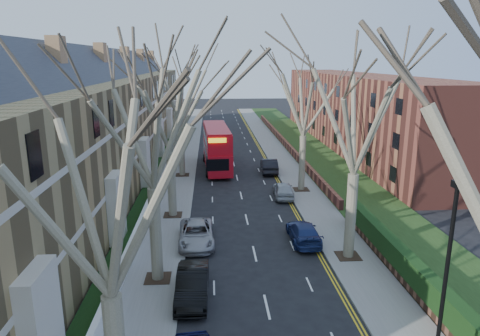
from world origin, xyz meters
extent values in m
cube|color=slate|center=(-6.00, 39.00, 0.06)|extent=(3.00, 102.00, 0.12)
cube|color=slate|center=(6.00, 39.00, 0.06)|extent=(3.00, 102.00, 0.12)
cube|color=#957B4C|center=(-13.80, 31.00, 5.00)|extent=(9.00, 78.00, 10.00)
cube|color=#2B2D35|center=(-13.80, 31.00, 11.00)|extent=(4.67, 78.00, 4.67)
cube|color=beige|center=(-9.35, 31.00, 3.50)|extent=(0.12, 78.00, 0.35)
cube|color=beige|center=(-9.35, 31.00, 7.00)|extent=(0.12, 78.00, 0.35)
cube|color=brown|center=(17.50, 43.00, 5.00)|extent=(8.00, 54.00, 10.00)
cube|color=brown|center=(7.70, 43.00, 0.57)|extent=(0.35, 54.00, 0.90)
cube|color=#513322|center=(7.70, 2.00, 0.42)|extent=(0.40, 24.00, 0.60)
cube|color=black|center=(7.70, 2.00, 1.32)|extent=(0.70, 24.00, 1.20)
cube|color=white|center=(-7.65, 31.00, 0.62)|extent=(0.30, 78.00, 1.00)
cube|color=#1E3312|center=(10.50, 39.00, 0.15)|extent=(6.00, 102.00, 0.06)
cylinder|color=black|center=(5.00, -3.50, 4.12)|extent=(0.14, 0.14, 8.00)
cube|color=black|center=(5.00, -3.50, 8.12)|extent=(0.18, 0.50, 0.22)
cylinder|color=#645D47|center=(-5.70, 6.00, 2.75)|extent=(0.64, 0.64, 5.25)
cube|color=#2D2116|center=(-5.70, 6.00, 0.14)|extent=(1.40, 1.40, 0.05)
cylinder|color=#645D47|center=(-5.70, 16.00, 2.66)|extent=(0.64, 0.64, 5.07)
cube|color=#2D2116|center=(-5.70, 16.00, 0.14)|extent=(1.40, 1.40, 0.05)
cylinder|color=#645D47|center=(-5.70, 28.00, 2.75)|extent=(0.60, 0.60, 5.25)
cube|color=#2D2116|center=(-5.70, 28.00, 0.14)|extent=(1.40, 1.40, 0.05)
cylinder|color=#645D47|center=(5.70, 8.00, 2.75)|extent=(0.64, 0.64, 5.25)
cube|color=#2D2116|center=(5.70, 8.00, 0.14)|extent=(1.40, 1.40, 0.05)
cylinder|color=#645D47|center=(5.70, 22.00, 2.66)|extent=(0.60, 0.60, 5.07)
cube|color=#2D2116|center=(5.70, 22.00, 0.14)|extent=(1.40, 1.40, 0.05)
cube|color=#B30C19|center=(-2.01, 30.99, 1.46)|extent=(3.14, 11.23, 2.22)
cube|color=#B30C19|center=(-2.01, 30.99, 3.58)|extent=(3.11, 10.67, 2.02)
cube|color=black|center=(-2.01, 30.99, 1.91)|extent=(3.11, 10.34, 0.91)
cube|color=black|center=(-2.01, 30.99, 3.68)|extent=(3.10, 10.12, 0.91)
imported|color=black|center=(-3.70, 4.07, 0.75)|extent=(1.66, 4.57, 1.50)
imported|color=#9D9CA1|center=(-3.70, 10.79, 0.69)|extent=(2.44, 5.02, 1.38)
imported|color=navy|center=(3.47, 10.65, 0.66)|extent=(1.90, 4.58, 1.32)
imported|color=#9EA1A7|center=(3.70, 20.18, 0.71)|extent=(1.93, 4.25, 1.42)
imported|color=black|center=(3.61, 28.92, 0.77)|extent=(1.86, 4.77, 1.55)
camera|label=1|loc=(-2.63, -15.72, 11.90)|focal=32.00mm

